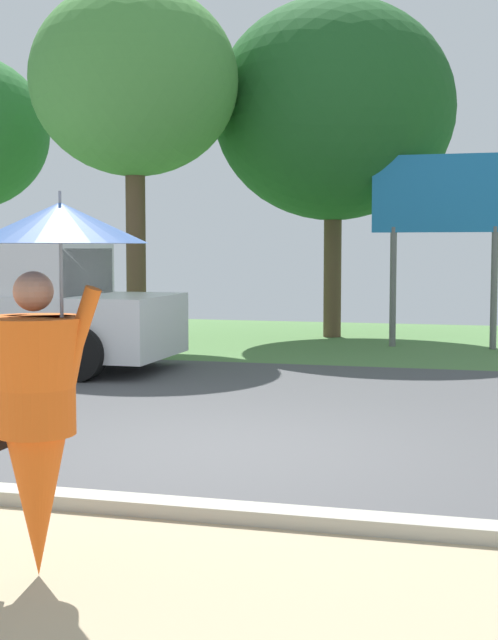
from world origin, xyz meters
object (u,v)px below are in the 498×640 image
roadside_billboard (444,207)px  tree_right_far (134,82)px  tree_left_far (334,111)px  monk_pedestrian (41,385)px  pickup_truck (7,311)px

roadside_billboard → tree_right_far: bearing=-167.1°
roadside_billboard → tree_left_far: 3.39m
monk_pedestrian → tree_right_far: tree_right_far is taller
tree_left_far → tree_right_far: (-3.18, -2.73, 0.24)m
pickup_truck → monk_pedestrian: bearing=-52.5°
pickup_truck → tree_right_far: (0.79, 3.25, 3.94)m
monk_pedestrian → pickup_truck: monk_pedestrian is taller
monk_pedestrian → tree_right_far: bearing=106.1°
pickup_truck → tree_right_far: tree_right_far is taller
pickup_truck → roadside_billboard: 7.89m
monk_pedestrian → pickup_truck: size_ratio=0.41×
monk_pedestrian → tree_left_far: size_ratio=0.31×
tree_left_far → roadside_billboard: bearing=-32.8°
pickup_truck → tree_left_far: tree_left_far is taller
pickup_truck → tree_left_far: (3.97, 5.98, 3.70)m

